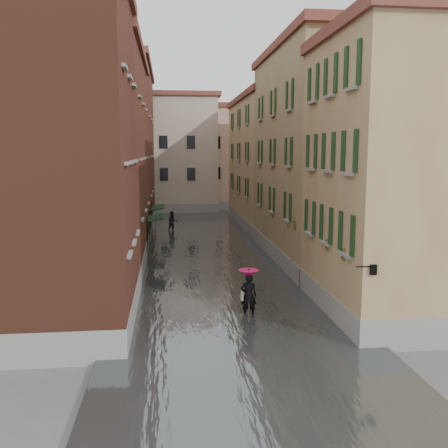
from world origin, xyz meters
TOP-DOWN VIEW (x-y plane):
  - ground at (0.00, 0.00)m, footprint 120.00×120.00m
  - floodwater at (0.00, 13.00)m, footprint 10.00×60.00m
  - building_left_near at (-7.00, -2.00)m, footprint 6.00×8.00m
  - building_left_mid at (-7.00, 9.00)m, footprint 6.00×14.00m
  - building_left_far at (-7.00, 24.00)m, footprint 6.00×16.00m
  - building_right_near at (7.00, -2.00)m, footprint 6.00×8.00m
  - building_right_mid at (7.00, 9.00)m, footprint 6.00×14.00m
  - building_right_far at (7.00, 24.00)m, footprint 6.00×16.00m
  - building_end_cream at (-3.00, 38.00)m, footprint 12.00×9.00m
  - building_end_pink at (6.00, 40.00)m, footprint 10.00×9.00m
  - awning_near at (-3.48, 11.98)m, footprint 1.09×3.21m
  - awning_far at (-3.49, 17.90)m, footprint 1.09×3.04m
  - wall_lantern at (4.33, -6.00)m, footprint 0.71×0.22m
  - window_planters at (4.12, -1.06)m, footprint 0.59×8.17m
  - pedestrian_main at (0.75, -1.78)m, footprint 0.89×0.89m
  - pedestrian_far at (-2.24, 21.13)m, footprint 1.06×0.92m

SIDE VIEW (x-z plane):
  - ground at x=0.00m, z-range 0.00..0.00m
  - floodwater at x=0.00m, z-range 0.00..0.20m
  - pedestrian_far at x=-2.24m, z-range 0.00..1.84m
  - pedestrian_main at x=0.75m, z-range 0.18..2.24m
  - awning_far at x=-3.49m, z-range 1.07..3.87m
  - awning_near at x=-3.48m, z-range 1.07..3.87m
  - wall_lantern at x=4.33m, z-range 2.83..3.18m
  - window_planters at x=4.12m, z-range 3.09..3.93m
  - building_right_near at x=7.00m, z-range 0.00..11.50m
  - building_right_far at x=7.00m, z-range 0.00..11.50m
  - building_end_pink at x=6.00m, z-range 0.00..12.00m
  - building_left_mid at x=-7.00m, z-range 0.00..12.50m
  - building_left_near at x=-7.00m, z-range 0.00..13.00m
  - building_right_mid at x=7.00m, z-range 0.00..13.00m
  - building_end_cream at x=-3.00m, z-range 0.00..13.00m
  - building_left_far at x=-7.00m, z-range 0.00..14.00m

